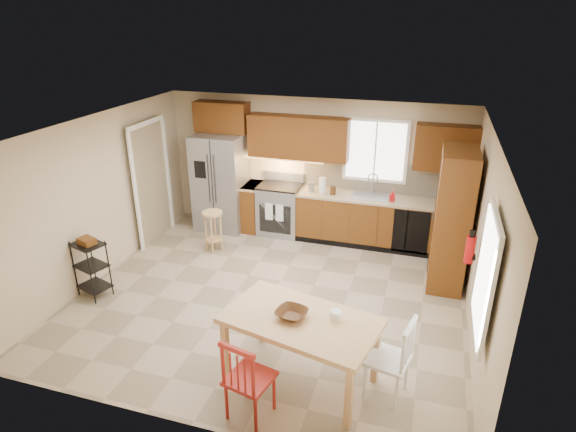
# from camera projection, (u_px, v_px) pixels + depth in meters

# --- Properties ---
(floor) EXTENTS (5.50, 5.50, 0.00)m
(floor) POSITION_uv_depth(u_px,v_px,m) (271.00, 297.00, 7.08)
(floor) COLOR tan
(floor) RESTS_ON ground
(ceiling) EXTENTS (5.50, 5.00, 0.02)m
(ceiling) POSITION_uv_depth(u_px,v_px,m) (268.00, 129.00, 6.10)
(ceiling) COLOR silver
(ceiling) RESTS_ON ground
(wall_back) EXTENTS (5.50, 0.02, 2.50)m
(wall_back) POSITION_uv_depth(u_px,v_px,m) (314.00, 167.00, 8.79)
(wall_back) COLOR #CCB793
(wall_back) RESTS_ON ground
(wall_front) EXTENTS (5.50, 0.02, 2.50)m
(wall_front) POSITION_uv_depth(u_px,v_px,m) (181.00, 323.00, 4.39)
(wall_front) COLOR #CCB793
(wall_front) RESTS_ON ground
(wall_left) EXTENTS (0.02, 5.00, 2.50)m
(wall_left) POSITION_uv_depth(u_px,v_px,m) (99.00, 198.00, 7.33)
(wall_left) COLOR #CCB793
(wall_left) RESTS_ON ground
(wall_right) EXTENTS (0.02, 5.00, 2.50)m
(wall_right) POSITION_uv_depth(u_px,v_px,m) (483.00, 245.00, 5.86)
(wall_right) COLOR #CCB793
(wall_right) RESTS_ON ground
(refrigerator) EXTENTS (0.92, 0.75, 1.82)m
(refrigerator) POSITION_uv_depth(u_px,v_px,m) (221.00, 182.00, 9.05)
(refrigerator) COLOR gray
(refrigerator) RESTS_ON floor
(range_stove) EXTENTS (0.76, 0.63, 0.92)m
(range_stove) POSITION_uv_depth(u_px,v_px,m) (280.00, 210.00, 8.97)
(range_stove) COLOR gray
(range_stove) RESTS_ON floor
(base_cabinet_narrow) EXTENTS (0.30, 0.60, 0.90)m
(base_cabinet_narrow) POSITION_uv_depth(u_px,v_px,m) (253.00, 207.00, 9.14)
(base_cabinet_narrow) COLOR brown
(base_cabinet_narrow) RESTS_ON floor
(base_cabinet_run) EXTENTS (2.92, 0.60, 0.90)m
(base_cabinet_run) POSITION_uv_depth(u_px,v_px,m) (379.00, 221.00, 8.50)
(base_cabinet_run) COLOR brown
(base_cabinet_run) RESTS_ON floor
(dishwasher) EXTENTS (0.60, 0.02, 0.78)m
(dishwasher) POSITION_uv_depth(u_px,v_px,m) (411.00, 232.00, 8.09)
(dishwasher) COLOR black
(dishwasher) RESTS_ON floor
(backsplash) EXTENTS (2.92, 0.03, 0.55)m
(backsplash) POSITION_uv_depth(u_px,v_px,m) (384.00, 178.00, 8.47)
(backsplash) COLOR beige
(backsplash) RESTS_ON wall_back
(upper_over_fridge) EXTENTS (1.00, 0.35, 0.55)m
(upper_over_fridge) POSITION_uv_depth(u_px,v_px,m) (222.00, 117.00, 8.76)
(upper_over_fridge) COLOR #603610
(upper_over_fridge) RESTS_ON wall_back
(upper_left_block) EXTENTS (1.80, 0.35, 0.75)m
(upper_left_block) POSITION_uv_depth(u_px,v_px,m) (298.00, 137.00, 8.48)
(upper_left_block) COLOR #603610
(upper_left_block) RESTS_ON wall_back
(upper_right_block) EXTENTS (1.00, 0.35, 0.75)m
(upper_right_block) POSITION_uv_depth(u_px,v_px,m) (446.00, 148.00, 7.81)
(upper_right_block) COLOR #603610
(upper_right_block) RESTS_ON wall_back
(window_back) EXTENTS (1.12, 0.04, 1.12)m
(window_back) POSITION_uv_depth(u_px,v_px,m) (376.00, 151.00, 8.32)
(window_back) COLOR white
(window_back) RESTS_ON wall_back
(sink) EXTENTS (0.62, 0.46, 0.16)m
(sink) POSITION_uv_depth(u_px,v_px,m) (370.00, 199.00, 8.39)
(sink) COLOR gray
(sink) RESTS_ON base_cabinet_run
(undercab_glow) EXTENTS (1.60, 0.30, 0.01)m
(undercab_glow) POSITION_uv_depth(u_px,v_px,m) (282.00, 158.00, 8.69)
(undercab_glow) COLOR #FFBF66
(undercab_glow) RESTS_ON wall_back
(soap_bottle) EXTENTS (0.09, 0.09, 0.19)m
(soap_bottle) POSITION_uv_depth(u_px,v_px,m) (392.00, 196.00, 8.15)
(soap_bottle) COLOR #B70C0F
(soap_bottle) RESTS_ON base_cabinet_run
(paper_towel) EXTENTS (0.12, 0.12, 0.28)m
(paper_towel) POSITION_uv_depth(u_px,v_px,m) (322.00, 185.00, 8.50)
(paper_towel) COLOR white
(paper_towel) RESTS_ON base_cabinet_run
(canister_steel) EXTENTS (0.11, 0.11, 0.18)m
(canister_steel) POSITION_uv_depth(u_px,v_px,m) (311.00, 187.00, 8.57)
(canister_steel) COLOR gray
(canister_steel) RESTS_ON base_cabinet_run
(canister_wood) EXTENTS (0.10, 0.10, 0.14)m
(canister_wood) POSITION_uv_depth(u_px,v_px,m) (333.00, 191.00, 8.45)
(canister_wood) COLOR #482B13
(canister_wood) RESTS_ON base_cabinet_run
(pantry) EXTENTS (0.50, 0.95, 2.10)m
(pantry) POSITION_uv_depth(u_px,v_px,m) (452.00, 220.00, 7.08)
(pantry) COLOR brown
(pantry) RESTS_ON floor
(fire_extinguisher) EXTENTS (0.12, 0.12, 0.36)m
(fire_extinguisher) POSITION_uv_depth(u_px,v_px,m) (470.00, 249.00, 6.08)
(fire_extinguisher) COLOR #B70C0F
(fire_extinguisher) RESTS_ON wall_right
(window_right) EXTENTS (0.04, 1.02, 1.32)m
(window_right) POSITION_uv_depth(u_px,v_px,m) (486.00, 276.00, 4.79)
(window_right) COLOR white
(window_right) RESTS_ON wall_right
(doorway) EXTENTS (0.04, 0.95, 2.10)m
(doorway) POSITION_uv_depth(u_px,v_px,m) (151.00, 184.00, 8.53)
(doorway) COLOR #8C7A59
(doorway) RESTS_ON wall_left
(dining_table) EXTENTS (1.82, 1.27, 0.81)m
(dining_table) POSITION_uv_depth(u_px,v_px,m) (300.00, 350.00, 5.35)
(dining_table) COLOR tan
(dining_table) RESTS_ON floor
(chair_red) EXTENTS (0.54, 0.54, 0.97)m
(chair_red) POSITION_uv_depth(u_px,v_px,m) (250.00, 377.00, 4.84)
(chair_red) COLOR #A42119
(chair_red) RESTS_ON floor
(chair_white) EXTENTS (0.54, 0.54, 0.97)m
(chair_white) POSITION_uv_depth(u_px,v_px,m) (388.00, 357.00, 5.11)
(chair_white) COLOR white
(chair_white) RESTS_ON floor
(table_bowl) EXTENTS (0.40, 0.40, 0.08)m
(table_bowl) POSITION_uv_depth(u_px,v_px,m) (292.00, 317.00, 5.22)
(table_bowl) COLOR #482B13
(table_bowl) RESTS_ON dining_table
(table_jar) EXTENTS (0.15, 0.15, 0.15)m
(table_jar) POSITION_uv_depth(u_px,v_px,m) (336.00, 317.00, 5.17)
(table_jar) COLOR white
(table_jar) RESTS_ON dining_table
(bar_stool) EXTENTS (0.35, 0.35, 0.72)m
(bar_stool) POSITION_uv_depth(u_px,v_px,m) (213.00, 231.00, 8.34)
(bar_stool) COLOR tan
(bar_stool) RESTS_ON floor
(utility_cart) EXTENTS (0.52, 0.46, 0.88)m
(utility_cart) POSITION_uv_depth(u_px,v_px,m) (92.00, 269.00, 6.97)
(utility_cart) COLOR black
(utility_cart) RESTS_ON floor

